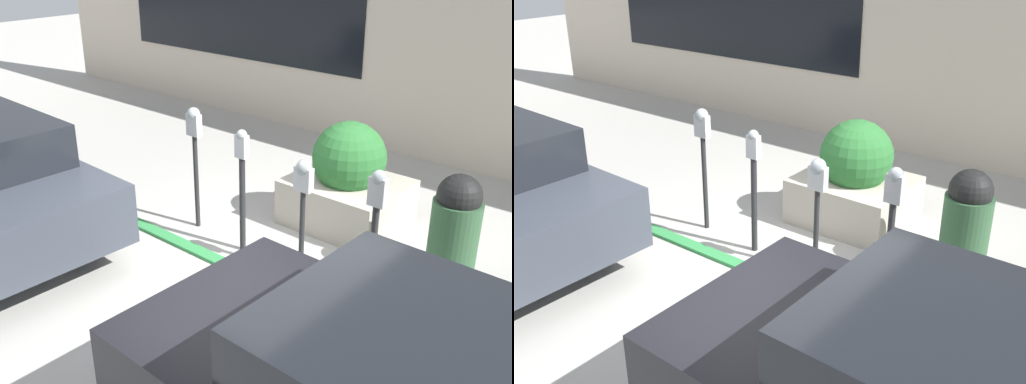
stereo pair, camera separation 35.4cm
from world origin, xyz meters
TOP-DOWN VIEW (x-y plane):
  - ground_plane at (0.00, 0.00)m, footprint 40.00×40.00m
  - curb_strip at (0.00, 0.08)m, footprint 19.00×0.16m
  - building_facade at (0.00, -4.47)m, footprint 19.00×0.17m
  - parking_meter_nearest at (-1.26, -0.36)m, footprint 0.17×0.14m
  - parking_meter_second at (-0.43, -0.35)m, footprint 0.19×0.16m
  - parking_meter_middle at (0.38, -0.32)m, footprint 0.14×0.12m
  - parking_meter_fourth at (1.21, -0.40)m, footprint 0.18×0.15m
  - planter_box at (-0.13, -1.67)m, footprint 1.34×1.18m
  - trash_bin at (-1.69, -1.22)m, footprint 0.50×0.50m

SIDE VIEW (x-z plane):
  - ground_plane at x=0.00m, z-range 0.00..0.00m
  - curb_strip at x=0.00m, z-range 0.00..0.04m
  - planter_box at x=-0.13m, z-range -0.11..1.20m
  - trash_bin at x=-1.69m, z-range 0.00..1.21m
  - parking_meter_middle at x=0.38m, z-range 0.20..1.65m
  - parking_meter_nearest at x=-1.26m, z-range 0.26..1.66m
  - parking_meter_second at x=-0.43m, z-range 0.33..1.63m
  - parking_meter_fourth at x=1.21m, z-range 0.36..1.88m
  - building_facade at x=0.00m, z-range 0.01..4.47m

